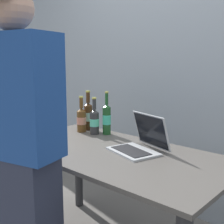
# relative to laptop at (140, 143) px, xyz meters

# --- Properties ---
(desk) EXTENTS (1.52, 0.78, 0.74)m
(desk) POSITION_rel_laptop_xyz_m (-0.14, -0.12, -0.19)
(desk) COLOR #56514C
(desk) RESTS_ON ground
(laptop) EXTENTS (0.38, 0.36, 0.23)m
(laptop) POSITION_rel_laptop_xyz_m (0.00, 0.00, 0.00)
(laptop) COLOR #B7BABC
(laptop) RESTS_ON desk
(beer_bottle_green) EXTENTS (0.07, 0.07, 0.32)m
(beer_bottle_green) POSITION_rel_laptop_xyz_m (-0.67, 0.18, 0.07)
(beer_bottle_green) COLOR #472B14
(beer_bottle_green) RESTS_ON desk
(beer_bottle_dark) EXTENTS (0.07, 0.07, 0.29)m
(beer_bottle_dark) POSITION_rel_laptop_xyz_m (-0.52, 0.11, 0.05)
(beer_bottle_dark) COLOR #333333
(beer_bottle_dark) RESTS_ON desk
(beer_bottle_amber) EXTENTS (0.08, 0.08, 0.29)m
(beer_bottle_amber) POSITION_rel_laptop_xyz_m (-0.66, 0.09, 0.05)
(beer_bottle_amber) COLOR brown
(beer_bottle_amber) RESTS_ON desk
(beer_bottle_brown) EXTENTS (0.06, 0.06, 0.33)m
(beer_bottle_brown) POSITION_rel_laptop_xyz_m (-0.45, 0.17, 0.07)
(beer_bottle_brown) COLOR #1E5123
(beer_bottle_brown) RESTS_ON desk
(person_figure) EXTENTS (0.47, 0.35, 1.68)m
(person_figure) POSITION_rel_laptop_xyz_m (-0.21, -0.73, 0.06)
(person_figure) COLOR #2D3347
(person_figure) RESTS_ON ground
(coffee_mug) EXTENTS (0.10, 0.07, 0.09)m
(coffee_mug) POSITION_rel_laptop_xyz_m (-0.66, -0.34, -0.01)
(coffee_mug) COLOR #BF4C33
(coffee_mug) RESTS_ON desk
(back_wall) EXTENTS (6.00, 0.10, 2.60)m
(back_wall) POSITION_rel_laptop_xyz_m (-0.14, 0.78, 0.50)
(back_wall) COLOR #99A3AD
(back_wall) RESTS_ON ground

